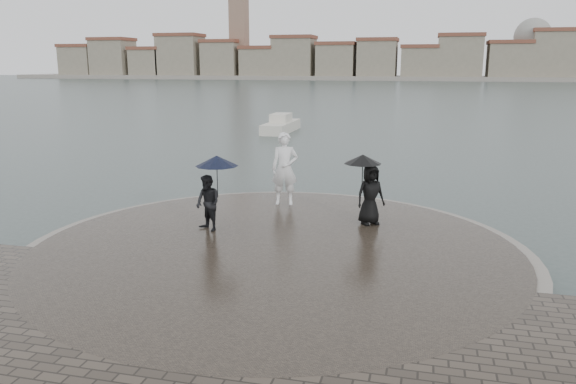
# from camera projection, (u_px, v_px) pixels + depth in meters

# --- Properties ---
(ground) EXTENTS (400.00, 400.00, 0.00)m
(ground) POSITION_uv_depth(u_px,v_px,m) (226.00, 321.00, 10.61)
(ground) COLOR #2B3835
(ground) RESTS_ON ground
(kerb_ring) EXTENTS (12.50, 12.50, 0.32)m
(kerb_ring) POSITION_uv_depth(u_px,v_px,m) (275.00, 254.00, 13.89)
(kerb_ring) COLOR gray
(kerb_ring) RESTS_ON ground
(quay_tip) EXTENTS (11.90, 11.90, 0.36)m
(quay_tip) POSITION_uv_depth(u_px,v_px,m) (275.00, 253.00, 13.88)
(quay_tip) COLOR #2D261E
(quay_tip) RESTS_ON ground
(statue) EXTENTS (0.92, 0.69, 2.30)m
(statue) POSITION_uv_depth(u_px,v_px,m) (285.00, 169.00, 17.78)
(statue) COLOR white
(statue) RESTS_ON quay_tip
(visitor_left) EXTENTS (1.29, 1.15, 2.04)m
(visitor_left) POSITION_uv_depth(u_px,v_px,m) (211.00, 188.00, 14.94)
(visitor_left) COLOR black
(visitor_left) RESTS_ON quay_tip
(visitor_right) EXTENTS (1.27, 1.08, 1.95)m
(visitor_right) POSITION_uv_depth(u_px,v_px,m) (368.00, 185.00, 15.59)
(visitor_right) COLOR black
(visitor_right) RESTS_ON quay_tip
(far_skyline) EXTENTS (260.00, 20.00, 37.00)m
(far_skyline) POSITION_uv_depth(u_px,v_px,m) (397.00, 61.00, 162.80)
(far_skyline) COLOR gray
(far_skyline) RESTS_ON ground
(boats) EXTENTS (32.13, 18.41, 1.50)m
(boats) POSITION_uv_depth(u_px,v_px,m) (491.00, 123.00, 42.59)
(boats) COLOR silver
(boats) RESTS_ON ground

